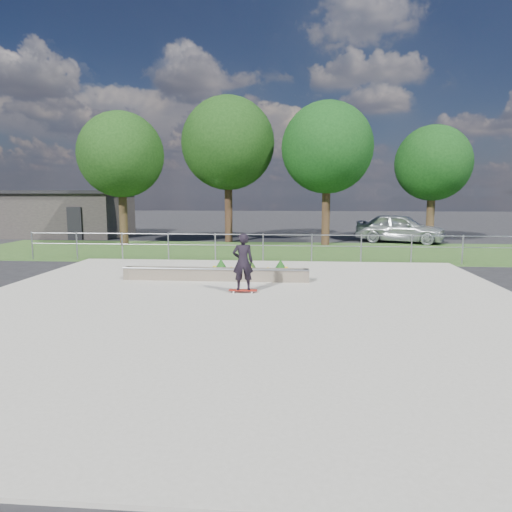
{
  "coord_description": "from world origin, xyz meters",
  "views": [
    {
      "loc": [
        1.24,
        -11.19,
        2.88
      ],
      "look_at": [
        0.2,
        1.5,
        1.1
      ],
      "focal_mm": 32.0,
      "sensor_mm": 36.0,
      "label": 1
    }
  ],
  "objects_px": {
    "grind_ledge": "(216,274)",
    "planter_bed": "(250,273)",
    "skateboarder": "(243,262)",
    "parked_car": "(400,228)"
  },
  "relations": [
    {
      "from": "skateboarder",
      "to": "parked_car",
      "type": "xyz_separation_m",
      "value": [
        7.54,
        14.19,
        -0.1
      ]
    },
    {
      "from": "grind_ledge",
      "to": "skateboarder",
      "type": "xyz_separation_m",
      "value": [
        1.08,
        -1.74,
        0.68
      ]
    },
    {
      "from": "grind_ledge",
      "to": "planter_bed",
      "type": "bearing_deg",
      "value": 23.26
    },
    {
      "from": "skateboarder",
      "to": "grind_ledge",
      "type": "bearing_deg",
      "value": 121.86
    },
    {
      "from": "planter_bed",
      "to": "grind_ledge",
      "type": "bearing_deg",
      "value": -156.74
    },
    {
      "from": "planter_bed",
      "to": "skateboarder",
      "type": "bearing_deg",
      "value": -89.79
    },
    {
      "from": "planter_bed",
      "to": "skateboarder",
      "type": "height_order",
      "value": "skateboarder"
    },
    {
      "from": "grind_ledge",
      "to": "skateboarder",
      "type": "height_order",
      "value": "skateboarder"
    },
    {
      "from": "grind_ledge",
      "to": "skateboarder",
      "type": "bearing_deg",
      "value": -58.14
    },
    {
      "from": "planter_bed",
      "to": "skateboarder",
      "type": "distance_m",
      "value": 2.31
    }
  ]
}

